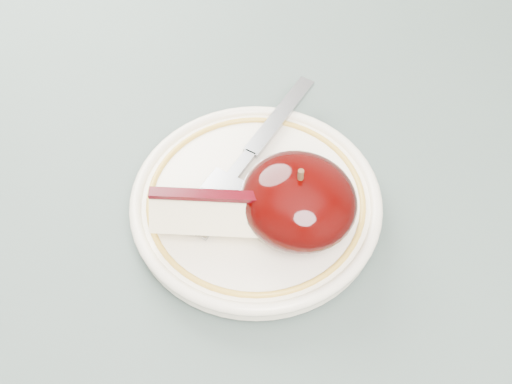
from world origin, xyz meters
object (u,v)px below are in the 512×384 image
Objects in this scene: table at (137,269)px; fork at (250,155)px; plate at (256,204)px; apple_half at (299,201)px.

fork is (0.06, 0.08, 0.11)m from table.
table is at bearing -145.30° from plate.
plate is 0.04m from apple_half.
fork is (-0.03, 0.03, 0.01)m from plate.
table is 0.15m from fork.
fork is at bearing 158.15° from apple_half.
plate is 0.04m from fork.
apple_half reaches higher than fork.
plate is at bearing -141.54° from fork.
apple_half is 0.48× the size of fork.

